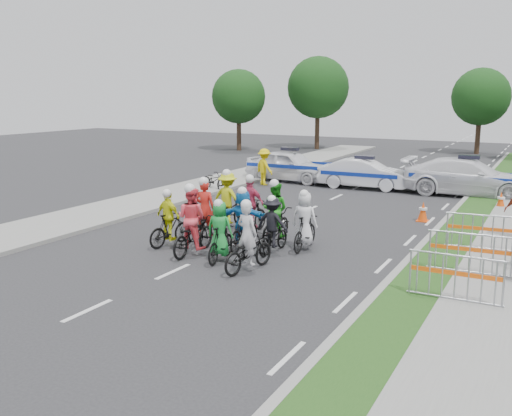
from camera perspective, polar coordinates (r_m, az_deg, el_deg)
The scene contains 28 objects.
ground at distance 14.74m, azimuth -8.31°, elevation -6.33°, with size 90.00×90.00×0.00m, color #28282B.
curb_right at distance 17.17m, azimuth 16.04°, elevation -3.89°, with size 0.20×60.00×0.12m, color gray.
grass_strip at distance 17.05m, azimuth 18.34°, elevation -4.15°, with size 1.20×60.00×0.11m, color #1D4516.
sidewalk_left at distance 22.48m, azimuth -14.19°, elevation -0.21°, with size 3.00×60.00×0.13m, color gray.
rider_0 at distance 14.50m, azimuth -0.81°, elevation -3.94°, with size 0.96×1.92×1.87m.
rider_1 at distance 15.34m, azimuth -3.59°, elevation -2.89°, with size 0.78×1.68×1.72m.
rider_2 at distance 16.06m, azimuth -6.39°, elevation -2.02°, with size 0.87×2.01×2.03m.
rider_3 at distance 17.03m, azimuth -8.66°, elevation -1.58°, with size 0.91×1.69×1.73m.
rider_4 at distance 16.12m, azimuth 1.69°, elevation -2.23°, with size 0.94×1.65×1.68m.
rider_5 at distance 16.40m, azimuth -1.25°, elevation -1.54°, with size 1.50×1.79×1.86m.
rider_6 at distance 17.43m, azimuth -5.05°, elevation -1.22°, with size 1.05×2.06×2.00m.
rider_7 at distance 16.48m, azimuth 4.89°, elevation -1.83°, with size 0.76×1.71×1.78m.
rider_8 at distance 17.33m, azimuth 1.93°, elevation -1.06°, with size 0.84×1.94×1.94m.
rider_9 at distance 18.31m, azimuth -0.52°, elevation -0.30°, with size 1.00×1.87×1.94m.
rider_10 at distance 19.05m, azimuth -2.81°, elevation 0.24°, with size 1.13×1.99×2.01m.
police_car_0 at distance 29.42m, azimuth 3.39°, elevation 4.24°, with size 1.87×4.65×1.58m, color white.
police_car_1 at distance 27.61m, azimuth 10.75°, elevation 3.39°, with size 1.48×4.24×1.40m, color white.
police_car_2 at distance 26.87m, azimuth 20.43°, elevation 2.90°, with size 2.28×5.61×1.63m, color white.
marshal_hiviz at distance 28.09m, azimuth 0.85°, elevation 4.13°, with size 1.16×0.67×1.80m, color yellow.
barrier_0 at distance 12.91m, azimuth 19.29°, elevation -6.84°, with size 2.00×0.50×1.12m, color #A5A8AD, non-canonical shape.
barrier_1 at distance 14.93m, azimuth 20.57°, elevation -4.48°, with size 2.00×0.50×1.12m, color #A5A8AD, non-canonical shape.
barrier_2 at distance 17.31m, azimuth 21.67°, elevation -2.43°, with size 2.00×0.50×1.12m, color #A5A8AD, non-canonical shape.
cone_0 at distance 21.00m, azimuth 16.36°, elevation -0.36°, with size 0.40×0.40×0.70m.
cone_1 at distance 24.21m, azimuth 23.29°, elevation 0.68°, with size 0.40×0.40×0.70m.
parked_bike at distance 26.56m, azimuth -4.20°, elevation 2.77°, with size 0.64×1.83×0.96m, color black.
tree_0 at distance 45.20m, azimuth -1.74°, elevation 11.07°, with size 4.20×4.20×6.30m.
tree_3 at distance 46.63m, azimuth 6.22°, elevation 11.88°, with size 4.90×4.90×7.35m.
tree_4 at distance 45.59m, azimuth 21.56°, elevation 10.30°, with size 4.20×4.20×6.30m.
Camera 1 is at (8.38, -11.27, 4.46)m, focal length 40.00 mm.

